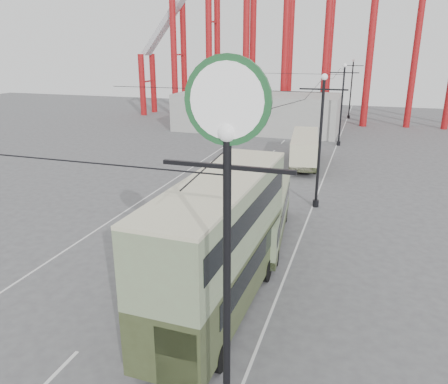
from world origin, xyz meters
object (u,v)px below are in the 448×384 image
(single_decker_cream, at_px, (304,148))
(double_decker_bus, at_px, (220,240))
(single_decker_green, at_px, (265,214))
(pedestrian, at_px, (180,250))
(lamp_post_near, at_px, (227,185))

(single_decker_cream, bearing_deg, double_decker_bus, -96.38)
(double_decker_bus, distance_m, single_decker_green, 8.16)
(single_decker_cream, relative_size, pedestrian, 5.28)
(lamp_post_near, xyz_separation_m, single_decker_green, (-2.24, 14.40, -6.31))
(lamp_post_near, distance_m, pedestrian, 13.10)
(single_decker_green, height_order, single_decker_cream, single_decker_cream)
(lamp_post_near, relative_size, double_decker_bus, 0.97)
(lamp_post_near, relative_size, single_decker_cream, 1.10)
(lamp_post_near, height_order, single_decker_green, lamp_post_near)
(double_decker_bus, distance_m, pedestrian, 5.15)
(double_decker_bus, relative_size, single_decker_green, 1.12)
(lamp_post_near, xyz_separation_m, single_decker_cream, (-2.58, 32.68, -6.18))
(pedestrian, bearing_deg, single_decker_cream, -108.72)
(single_decker_green, distance_m, pedestrian, 5.94)
(single_decker_cream, xyz_separation_m, pedestrian, (-3.07, -23.10, -0.75))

